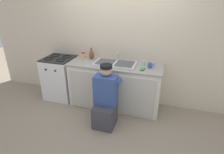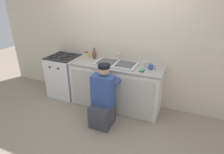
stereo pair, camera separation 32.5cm
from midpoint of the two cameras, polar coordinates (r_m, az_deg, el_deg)
The scene contains 12 objects.
ground_plane at distance 3.75m, azimuth -2.98°, elevation -10.79°, with size 12.00×12.00×0.00m, color gray.
back_wall at distance 3.80m, azimuth 0.02°, elevation 10.48°, with size 6.00×0.10×2.50m, color beige.
counter_cabinet at distance 3.77m, azimuth -1.61°, elevation -2.96°, with size 1.78×0.62×0.87m.
countertop at distance 3.59m, azimuth -1.64°, elevation 3.54°, with size 1.82×0.62×0.04m, color #9E9993.
sink_double_basin at distance 3.58m, azimuth -1.64°, elevation 4.14°, with size 0.80×0.44×0.19m.
stove_range at distance 4.30m, azimuth -17.55°, elevation -0.21°, with size 0.61×0.62×0.93m.
plumber_person at distance 3.23m, azimuth -4.91°, elevation -7.43°, with size 0.42×0.61×1.10m.
vase_decorative at distance 3.90m, azimuth -8.64°, elevation 6.66°, with size 0.10×0.10×0.23m.
coffee_mug at distance 3.44m, azimuth 8.93°, elevation 3.48°, with size 0.13×0.08×0.09m.
water_glass at distance 3.53m, azimuth 7.02°, elevation 4.19°, with size 0.06×0.06×0.10m.
cell_phone at distance 3.34m, azimuth 6.51°, elevation 2.27°, with size 0.07×0.14×0.01m.
condiment_jar at distance 3.98m, azimuth -11.07°, elevation 6.46°, with size 0.07×0.07×0.13m.
Camera 1 is at (0.95, -2.93, 2.15)m, focal length 30.00 mm.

